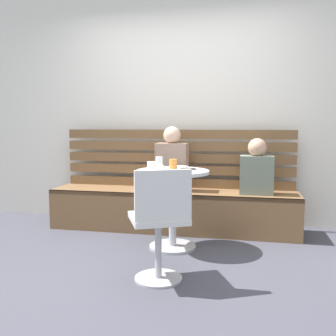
% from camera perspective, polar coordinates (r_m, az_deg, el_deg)
% --- Properties ---
extents(ground, '(8.00, 8.00, 0.00)m').
position_cam_1_polar(ground, '(3.16, -3.64, -14.96)').
color(ground, '#42424C').
extents(back_wall, '(5.20, 0.10, 2.90)m').
position_cam_1_polar(back_wall, '(4.56, 1.81, 10.17)').
color(back_wall, white).
rests_on(back_wall, ground).
extents(booth_bench, '(2.70, 0.52, 0.44)m').
position_cam_1_polar(booth_bench, '(4.22, 0.70, -6.33)').
color(booth_bench, brown).
rests_on(booth_bench, ground).
extents(booth_backrest, '(2.65, 0.04, 0.66)m').
position_cam_1_polar(booth_backrest, '(4.37, 1.32, 1.49)').
color(booth_backrest, brown).
rests_on(booth_backrest, booth_bench).
extents(cafe_table, '(0.68, 0.68, 0.74)m').
position_cam_1_polar(cafe_table, '(3.54, 0.70, -3.89)').
color(cafe_table, '#ADADB2').
rests_on(cafe_table, ground).
extents(white_chair, '(0.53, 0.53, 0.85)m').
position_cam_1_polar(white_chair, '(2.77, -1.21, -7.97)').
color(white_chair, '#ADADB2').
rests_on(white_chair, ground).
extents(person_adult, '(0.34, 0.22, 0.70)m').
position_cam_1_polar(person_adult, '(4.14, 0.61, 0.89)').
color(person_adult, '#9E7F6B').
rests_on(person_adult, booth_bench).
extents(person_child_left, '(0.34, 0.22, 0.58)m').
position_cam_1_polar(person_child_left, '(4.04, 13.20, -0.27)').
color(person_child_left, slate).
rests_on(person_child_left, booth_bench).
extents(cup_tumbler_orange, '(0.07, 0.07, 0.10)m').
position_cam_1_polar(cup_tumbler_orange, '(3.54, 0.78, 0.54)').
color(cup_tumbler_orange, orange).
rests_on(cup_tumbler_orange, cafe_table).
extents(cup_espresso_small, '(0.06, 0.06, 0.05)m').
position_cam_1_polar(cup_espresso_small, '(3.43, -1.08, -0.02)').
color(cup_espresso_small, silver).
rests_on(cup_espresso_small, cafe_table).
extents(cup_ceramic_white, '(0.08, 0.08, 0.07)m').
position_cam_1_polar(cup_ceramic_white, '(3.62, -2.53, 0.43)').
color(cup_ceramic_white, white).
rests_on(cup_ceramic_white, cafe_table).
extents(cup_water_clear, '(0.07, 0.07, 0.11)m').
position_cam_1_polar(cup_water_clear, '(3.69, -1.35, 0.86)').
color(cup_water_clear, white).
rests_on(cup_water_clear, cafe_table).
extents(plate_small, '(0.17, 0.17, 0.01)m').
position_cam_1_polar(plate_small, '(3.74, 1.77, 0.18)').
color(plate_small, white).
rests_on(plate_small, cafe_table).
extents(phone_on_table, '(0.16, 0.12, 0.01)m').
position_cam_1_polar(phone_on_table, '(3.56, 3.08, -0.16)').
color(phone_on_table, black).
rests_on(phone_on_table, cafe_table).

